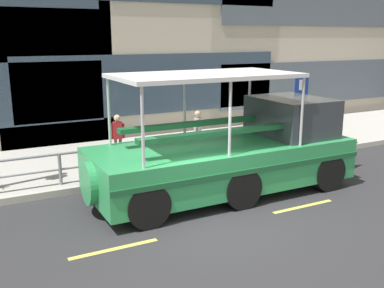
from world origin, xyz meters
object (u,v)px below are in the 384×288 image
Objects in this scene: pedestrian_mid_right at (118,134)px; duck_tour_boat at (238,152)px; pedestrian_near_bow at (254,119)px; parking_sign at (300,98)px; pedestrian_mid_left at (198,129)px.

duck_tour_boat is at bearing -58.39° from pedestrian_mid_right.
pedestrian_near_bow is (2.65, 3.00, 0.19)m from duck_tour_boat.
pedestrian_mid_right is at bearing 170.33° from parking_sign.
pedestrian_mid_left reaches higher than pedestrian_mid_right.
pedestrian_near_bow is at bearing 160.11° from parking_sign.
pedestrian_near_bow is (-1.57, 0.57, -0.72)m from parking_sign.
parking_sign is at bearing 29.99° from duck_tour_boat.
pedestrian_mid_left is at bearing -13.76° from pedestrian_mid_right.
parking_sign is 1.50× the size of pedestrian_near_bow.
parking_sign is 6.53m from pedestrian_mid_right.
pedestrian_mid_left is (-3.86, 0.47, -0.84)m from parking_sign.
parking_sign reaches higher than pedestrian_mid_right.
duck_tour_boat is (-4.21, -2.43, -0.91)m from parking_sign.
pedestrian_near_bow is 2.30m from pedestrian_mid_left.
duck_tour_boat is 2.93m from pedestrian_mid_left.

